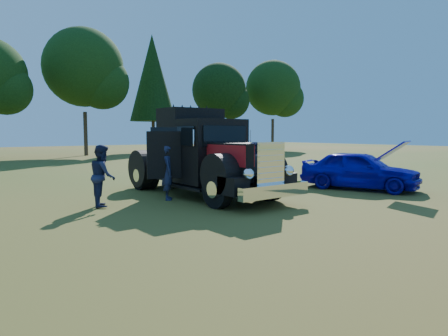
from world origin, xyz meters
TOP-DOWN VIEW (x-y plane):
  - ground at (0.00, 0.00)m, footprint 120.00×120.00m
  - diamond_t_truck at (-1.27, 2.94)m, footprint 3.33×7.16m
  - hotrod_coupe at (4.29, 0.59)m, footprint 3.03×4.66m
  - spectator_near at (-2.66, 3.02)m, footprint 0.69×0.77m
  - spectator_far at (-4.75, 3.17)m, footprint 0.94×1.06m

SIDE VIEW (x-z plane):
  - ground at x=0.00m, z-range 0.00..0.00m
  - hotrod_coupe at x=4.29m, z-range -0.20..1.69m
  - spectator_near at x=-2.66m, z-range 0.00..1.78m
  - spectator_far at x=-4.75m, z-range 0.00..1.81m
  - diamond_t_truck at x=-1.27m, z-range -0.22..2.78m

